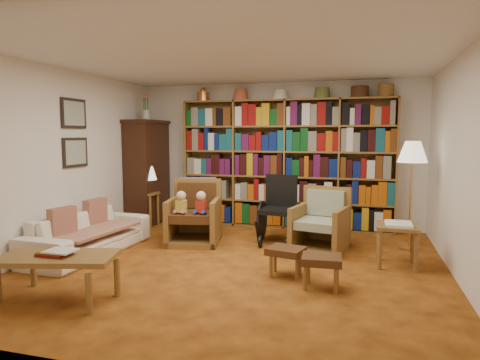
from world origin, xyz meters
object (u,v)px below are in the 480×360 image
(wheelchair, at_px, (279,212))
(coffee_table, at_px, (58,260))
(armchair_leather, at_px, (196,216))
(footstool_a, at_px, (286,253))
(floor_lamp, at_px, (412,156))
(side_table_papers, at_px, (397,232))
(footstool_b, at_px, (322,262))
(sofa, at_px, (89,233))
(armchair_sage, at_px, (320,226))
(side_table_lamp, at_px, (146,202))

(wheelchair, distance_m, coffee_table, 3.26)
(armchair_leather, xyz_separation_m, footstool_a, (1.57, -1.21, -0.11))
(wheelchair, relative_size, coffee_table, 0.83)
(armchair_leather, bearing_deg, floor_lamp, 7.51)
(side_table_papers, bearing_deg, coffee_table, -148.01)
(wheelchair, xyz_separation_m, footstool_b, (0.79, -1.81, -0.17))
(sofa, distance_m, side_table_papers, 3.99)
(footstool_b, bearing_deg, coffee_table, -157.46)
(footstool_b, bearing_deg, wheelchair, 113.63)
(side_table_papers, relative_size, footstool_a, 1.20)
(armchair_sage, xyz_separation_m, coffee_table, (-2.27, -2.58, 0.06))
(sofa, relative_size, footstool_a, 4.23)
(sofa, height_order, wheelchair, wheelchair)
(armchair_sage, xyz_separation_m, floor_lamp, (1.20, 0.32, 0.98))
(footstool_b, bearing_deg, armchair_sage, 95.87)
(footstool_b, bearing_deg, side_table_papers, 51.47)
(sofa, xyz_separation_m, side_table_papers, (3.95, 0.55, 0.15))
(side_table_lamp, bearing_deg, floor_lamp, -5.06)
(armchair_sage, bearing_deg, footstool_a, -101.54)
(floor_lamp, bearing_deg, coffee_table, -140.15)
(side_table_lamp, relative_size, coffee_table, 0.50)
(footstool_a, bearing_deg, side_table_papers, 30.88)
(wheelchair, bearing_deg, footstool_a, -76.59)
(armchair_leather, height_order, floor_lamp, floor_lamp)
(armchair_leather, bearing_deg, footstool_b, -36.73)
(armchair_sage, relative_size, coffee_table, 0.72)
(side_table_papers, bearing_deg, footstool_b, -128.53)
(sofa, relative_size, wheelchair, 1.91)
(floor_lamp, bearing_deg, footstool_a, -132.26)
(side_table_papers, distance_m, footstool_b, 1.31)
(armchair_sage, distance_m, coffee_table, 3.44)
(side_table_lamp, xyz_separation_m, armchair_leather, (1.25, -0.78, -0.04))
(sofa, relative_size, coffee_table, 1.60)
(floor_lamp, bearing_deg, footstool_b, -118.80)
(sofa, bearing_deg, wheelchair, -57.93)
(sofa, relative_size, side_table_lamp, 3.20)
(side_table_papers, height_order, coffee_table, side_table_papers)
(side_table_papers, height_order, footstool_b, side_table_papers)
(coffee_table, bearing_deg, armchair_sage, 48.63)
(armchair_leather, xyz_separation_m, footstool_b, (1.99, -1.49, -0.10))
(armchair_leather, bearing_deg, side_table_papers, -9.58)
(floor_lamp, xyz_separation_m, footstool_a, (-1.46, -1.61, -1.04))
(sofa, relative_size, footstool_b, 4.47)
(wheelchair, height_order, coffee_table, wheelchair)
(armchair_leather, bearing_deg, sofa, -138.41)
(armchair_leather, xyz_separation_m, side_table_papers, (2.80, -0.47, 0.04))
(sofa, distance_m, floor_lamp, 4.53)
(sofa, bearing_deg, floor_lamp, -68.80)
(side_table_lamp, height_order, wheelchair, wheelchair)
(wheelchair, xyz_separation_m, footstool_a, (0.36, -1.53, -0.19))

